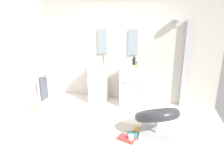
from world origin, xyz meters
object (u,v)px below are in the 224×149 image
Objects in this scene: towel_rack at (43,89)px; soap_bottle_grey at (104,61)px; pedestal_sink_right at (129,84)px; lounge_chair at (157,118)px; magazine_ochre at (140,130)px; soap_bottle_clear at (97,59)px; soap_bottle_green at (103,61)px; coffee_mug at (131,138)px; magazine_red at (127,139)px; soap_bottle_amber at (136,65)px; shower_column at (186,63)px; magazine_teal at (132,135)px; pedestal_sink_left at (98,81)px; soap_bottle_white at (132,62)px; soap_bottle_black at (134,61)px.

towel_rack is 5.27× the size of soap_bottle_grey.
lounge_chair is at bearing -57.99° from pedestal_sink_right.
magazine_ochre is (-0.28, 0.03, -0.32)m from lounge_chair.
soap_bottle_clear reaches higher than magazine_ochre.
soap_bottle_clear is (-0.25, 0.23, -0.00)m from soap_bottle_green.
pedestal_sink_right reaches higher than coffee_mug.
lounge_chair is 5.39× the size of soap_bottle_green.
magazine_red is 1.69m from soap_bottle_amber.
magazine_red is at bearing -121.12° from shower_column.
coffee_mug is at bearing -53.29° from soap_bottle_clear.
pedestal_sink_right is 1.52m from coffee_mug.
towel_rack reaches higher than magazine_red.
lounge_chair is at bearing 47.21° from magazine_red.
pedestal_sink_right is 10.38× the size of coffee_mug.
soap_bottle_clear is at bearing -175.75° from shower_column.
pedestal_sink_right is 1.16× the size of towel_rack.
soap_bottle_grey is at bearing 177.49° from pedestal_sink_right.
magazine_red is at bearing -81.14° from pedestal_sink_right.
magazine_teal is at bearing -6.91° from towel_rack.
soap_bottle_green is at bearing -43.06° from soap_bottle_clear.
shower_column is (2.04, 0.31, 0.53)m from pedestal_sink_left.
magazine_teal is 1.61× the size of soap_bottle_white.
magazine_teal is at bearing 88.96° from coffee_mug.
coffee_mug is 0.59× the size of soap_bottle_grey.
soap_bottle_black reaches higher than magazine_red.
lounge_chair is at bearing -62.49° from soap_bottle_white.
soap_bottle_amber is (1.82, 0.97, 0.42)m from towel_rack.
magazine_red is at bearing -112.75° from magazine_ochre.
magazine_red is (-1.03, -1.70, -1.06)m from shower_column.
soap_bottle_green is (-1.32, 1.03, 0.74)m from lounge_chair.
soap_bottle_clear is (-0.87, 0.15, 0.53)m from pedestal_sink_right.
magazine_red is at bearing -54.83° from soap_bottle_clear.
shower_column is at bearing 51.06° from magazine_teal.
soap_bottle_black is at bearing 98.16° from coffee_mug.
soap_bottle_white is (0.82, 0.17, 0.50)m from pedestal_sink_left.
magazine_ochre is 2.44× the size of coffee_mug.
soap_bottle_green is (-0.84, 1.31, 1.07)m from magazine_red.
soap_bottle_clear reaches higher than soap_bottle_grey.
towel_rack is 4.94× the size of soap_bottle_black.
coffee_mug is 1.92m from soap_bottle_green.
lounge_chair is 5.97× the size of soap_bottle_grey.
soap_bottle_grey is at bearing -170.67° from soap_bottle_black.
shower_column is 2.21m from coffee_mug.
soap_bottle_grey is at bearing 139.68° from lounge_chair.
lounge_chair reaches higher than coffee_mug.
pedestal_sink_right is 0.53m from soap_bottle_white.
shower_column reaches higher than soap_bottle_black.
soap_bottle_grey reaches higher than magazine_ochre.
magazine_teal is 1.79m from soap_bottle_white.
magazine_red is at bearing -130.04° from magazine_teal.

